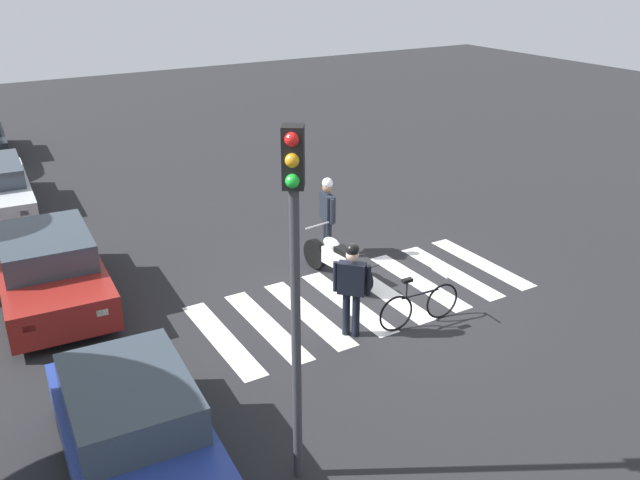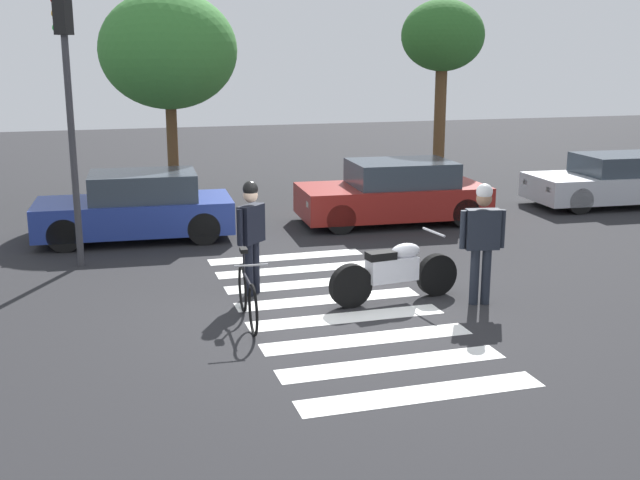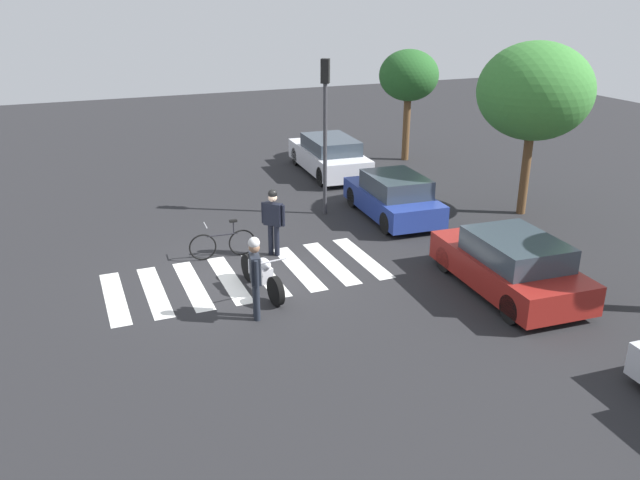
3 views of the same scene
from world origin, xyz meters
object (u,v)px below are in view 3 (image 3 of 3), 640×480
(police_motorcycle, at_px, (261,273))
(traffic_light_pole, at_px, (325,114))
(officer_by_motorcycle, at_px, (255,272))
(car_blue_hatchback, at_px, (393,197))
(car_white_van, at_px, (329,156))
(officer_on_foot, at_px, (273,217))
(car_maroon_wagon, at_px, (510,265))
(leaning_bicycle, at_px, (223,244))

(police_motorcycle, xyz_separation_m, traffic_light_pole, (-4.67, 3.55, 2.68))
(officer_by_motorcycle, distance_m, car_blue_hatchback, 7.53)
(car_white_van, bearing_deg, car_blue_hatchback, -1.94)
(car_white_van, height_order, traffic_light_pole, traffic_light_pole)
(officer_on_foot, bearing_deg, car_maroon_wagon, 46.41)
(officer_on_foot, xyz_separation_m, car_white_van, (-6.99, 4.56, -0.37))
(police_motorcycle, distance_m, car_white_van, 10.59)
(police_motorcycle, relative_size, traffic_light_pole, 0.46)
(leaning_bicycle, distance_m, car_blue_hatchback, 5.79)
(police_motorcycle, height_order, officer_by_motorcycle, officer_by_motorcycle)
(leaning_bicycle, xyz_separation_m, traffic_light_pole, (-2.31, 3.87, 2.75))
(leaning_bicycle, bearing_deg, officer_on_foot, 75.57)
(car_maroon_wagon, xyz_separation_m, traffic_light_pole, (-6.81, -1.81, 2.48))
(car_blue_hatchback, height_order, traffic_light_pole, traffic_light_pole)
(car_maroon_wagon, bearing_deg, car_blue_hatchback, -179.88)
(officer_on_foot, relative_size, car_maroon_wagon, 0.43)
(leaning_bicycle, height_order, traffic_light_pole, traffic_light_pole)
(car_white_van, bearing_deg, traffic_light_pole, -24.51)
(car_blue_hatchback, distance_m, car_maroon_wagon, 5.67)
(police_motorcycle, distance_m, car_blue_hatchback, 6.41)
(officer_on_foot, height_order, car_maroon_wagon, officer_on_foot)
(car_white_van, xyz_separation_m, car_blue_hatchback, (5.50, -0.19, -0.03))
(police_motorcycle, relative_size, car_white_van, 0.45)
(officer_by_motorcycle, bearing_deg, car_white_van, 149.47)
(car_maroon_wagon, height_order, traffic_light_pole, traffic_light_pole)
(officer_by_motorcycle, bearing_deg, traffic_light_pole, 145.45)
(car_maroon_wagon, distance_m, traffic_light_pole, 7.47)
(leaning_bicycle, bearing_deg, traffic_light_pole, 120.79)
(officer_on_foot, bearing_deg, traffic_light_pole, 135.73)
(police_motorcycle, xyz_separation_m, car_white_van, (-9.02, 5.53, 0.22))
(police_motorcycle, bearing_deg, car_white_van, 148.48)
(officer_on_foot, height_order, car_blue_hatchback, officer_on_foot)
(leaning_bicycle, xyz_separation_m, car_blue_hatchback, (-1.16, 5.67, 0.27))
(leaning_bicycle, bearing_deg, car_white_van, 138.67)
(car_blue_hatchback, bearing_deg, traffic_light_pole, -122.50)
(car_white_van, distance_m, car_blue_hatchback, 5.50)
(car_white_van, bearing_deg, officer_on_foot, -33.10)
(traffic_light_pole, bearing_deg, car_white_van, 155.49)
(car_blue_hatchback, bearing_deg, car_white_van, 178.06)
(leaning_bicycle, relative_size, officer_by_motorcycle, 0.94)
(police_motorcycle, xyz_separation_m, car_blue_hatchback, (-3.53, 5.35, 0.19))
(traffic_light_pole, bearing_deg, officer_on_foot, -44.27)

